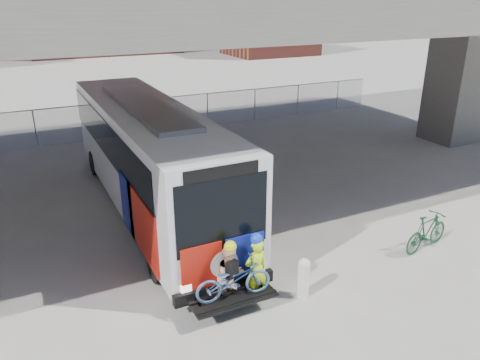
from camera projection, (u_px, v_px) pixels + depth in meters
ground at (237, 227)px, 14.93m from camera, size 160.00×160.00×0.00m
bus at (148, 150)px, 15.56m from camera, size 2.67×12.95×3.69m
overpass at (185, 7)px, 15.84m from camera, size 40.00×16.00×7.95m
chainlink_fence at (137, 108)px, 24.39m from camera, size 30.00×0.06×30.00m
brick_buildings at (63, 9)px, 53.60m from camera, size 54.00×22.00×12.00m
bollard at (304, 277)px, 11.30m from camera, size 0.28×0.28×1.07m
cyclist_hivis at (256, 269)px, 11.03m from camera, size 0.65×0.46×1.85m
cyclist_tan at (231, 278)px, 10.77m from camera, size 0.97×0.86×1.81m
bike_parked at (427, 232)px, 13.46m from camera, size 1.93×0.83×1.12m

